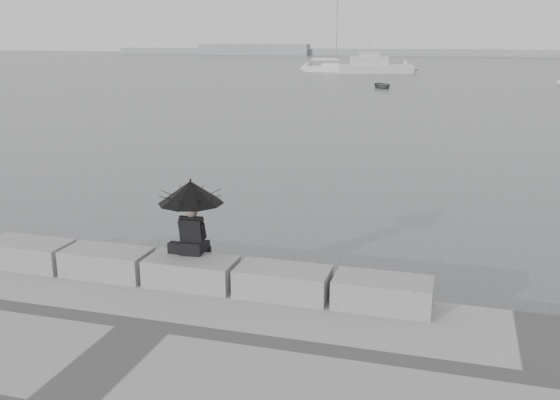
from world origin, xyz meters
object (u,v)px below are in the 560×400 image
(seated_person, at_px, (191,200))
(sailboat_left, at_px, (333,68))
(motor_cruiser, at_px, (376,66))
(dinghy, at_px, (382,85))

(seated_person, distance_m, sailboat_left, 78.29)
(seated_person, height_order, motor_cruiser, motor_cruiser)
(seated_person, relative_size, motor_cruiser, 0.14)
(seated_person, distance_m, dinghy, 51.49)
(seated_person, bearing_deg, sailboat_left, 94.42)
(motor_cruiser, bearing_deg, sailboat_left, 150.47)
(motor_cruiser, distance_m, dinghy, 24.85)
(motor_cruiser, height_order, dinghy, motor_cruiser)
(dinghy, bearing_deg, motor_cruiser, 73.74)
(dinghy, bearing_deg, seated_person, -112.09)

